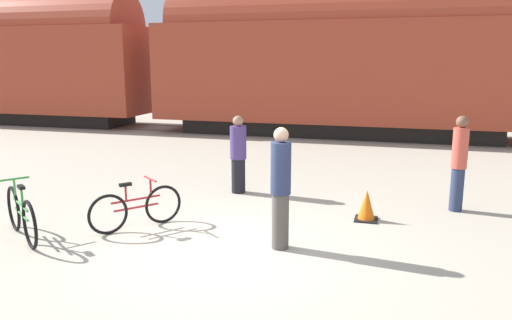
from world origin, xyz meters
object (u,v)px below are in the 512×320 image
Objects in this scene: person_in_navy at (281,188)px; person_in_purple at (238,155)px; freight_train at (337,56)px; person_in_red at (459,163)px; bicycle_maroon at (137,208)px; traffic_cone at (367,206)px; bicycle_green at (21,215)px.

person_in_purple is at bearing -21.64° from person_in_navy.
freight_train is 23.87× the size of person_in_red.
freight_train is at bearing -47.40° from person_in_navy.
person_in_navy is at bearing -4.48° from bicycle_maroon.
person_in_red reaches higher than traffic_cone.
bicycle_green is 1.78m from bicycle_maroon.
freight_train is 32.10× the size of bicycle_maroon.
freight_train is 25.98× the size of person_in_purple.
person_in_red is 3.90m from person_in_navy.
bicycle_maroon is at bearing -157.54° from traffic_cone.
traffic_cone is (3.69, 1.53, -0.10)m from bicycle_maroon.
freight_train is at bearing 100.49° from traffic_cone.
person_in_red is at bearing 33.44° from traffic_cone.
freight_train is 9.09m from person_in_purple.
bicycle_maroon is 3.99m from traffic_cone.
bicycle_green is 7.65m from person_in_red.
person_in_purple is (-0.92, -8.80, -2.08)m from freight_train.
person_in_navy is 3.35× the size of traffic_cone.
person_in_navy is at bearing -86.67° from freight_train.
person_in_navy is (2.53, -0.20, 0.59)m from bicycle_maroon.
freight_train is 29.03× the size of bicycle_green.
bicycle_maroon is at bearing -99.15° from freight_train.
person_in_purple is at bearing -1.17° from person_in_red.
bicycle_green is 5.75m from traffic_cone.
person_in_red is (6.76, 3.53, 0.53)m from bicycle_green.
freight_train is at bearing 74.96° from bicycle_green.
person_in_red is 1.09× the size of person_in_purple.
freight_train reaches higher than person_in_red.
traffic_cone is (5.18, 2.48, -0.14)m from bicycle_green.
person_in_navy is at bearing -71.96° from person_in_purple.
person_in_red is at bearing 25.99° from bicycle_maroon.
bicycle_maroon is (-1.85, -11.48, -2.55)m from freight_train.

